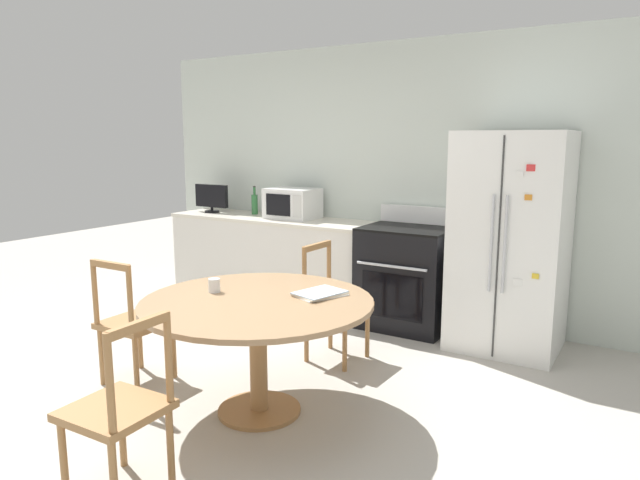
{
  "coord_description": "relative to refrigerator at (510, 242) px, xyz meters",
  "views": [
    {
      "loc": [
        2.39,
        -2.45,
        1.7
      ],
      "look_at": [
        0.2,
        1.15,
        0.95
      ],
      "focal_mm": 32.0,
      "sensor_mm": 36.0,
      "label": 1
    }
  ],
  "objects": [
    {
      "name": "kitchen_counter",
      "position": [
        -2.43,
        0.08,
        -0.43
      ],
      "size": [
        2.25,
        0.64,
        0.9
      ],
      "color": "silver",
      "rests_on": "ground_plane"
    },
    {
      "name": "dining_chair_left",
      "position": [
        -2.05,
        -2.09,
        -0.45
      ],
      "size": [
        0.43,
        0.43,
        0.9
      ],
      "rotation": [
        0.0,
        0.0,
        6.3
      ],
      "color": "#9E7042",
      "rests_on": "ground_plane"
    },
    {
      "name": "oven_range",
      "position": [
        -0.91,
        0.06,
        -0.41
      ],
      "size": [
        0.78,
        0.68,
        1.08
      ],
      "color": "black",
      "rests_on": "ground_plane"
    },
    {
      "name": "microwave",
      "position": [
        -2.2,
        0.13,
        0.17
      ],
      "size": [
        0.5,
        0.39,
        0.31
      ],
      "color": "white",
      "rests_on": "kitchen_counter"
    },
    {
      "name": "back_wall",
      "position": [
        -1.35,
        0.44,
        0.42
      ],
      "size": [
        5.2,
        0.1,
        2.6
      ],
      "color": "silver",
      "rests_on": "ground_plane"
    },
    {
      "name": "ground_plane",
      "position": [
        -1.35,
        -2.21,
        -0.88
      ],
      "size": [
        14.0,
        14.0,
        0.0
      ],
      "primitive_type": "plane",
      "color": "#B2ADA3"
    },
    {
      "name": "countertop_tv",
      "position": [
        -3.23,
        0.06,
        0.19
      ],
      "size": [
        0.43,
        0.16,
        0.31
      ],
      "color": "black",
      "rests_on": "kitchen_counter"
    },
    {
      "name": "dining_table",
      "position": [
        -1.03,
        -1.99,
        -0.26
      ],
      "size": [
        1.42,
        1.42,
        0.73
      ],
      "color": "#997551",
      "rests_on": "ground_plane"
    },
    {
      "name": "candle_glass",
      "position": [
        -1.37,
        -1.99,
        -0.11
      ],
      "size": [
        0.08,
        0.08,
        0.09
      ],
      "color": "silver",
      "rests_on": "dining_table"
    },
    {
      "name": "dining_chair_far",
      "position": [
        -1.08,
        -0.97,
        -0.45
      ],
      "size": [
        0.44,
        0.44,
        0.9
      ],
      "rotation": [
        0.0,
        0.0,
        4.68
      ],
      "color": "#9E7042",
      "rests_on": "ground_plane"
    },
    {
      "name": "refrigerator",
      "position": [
        0.0,
        0.0,
        0.0
      ],
      "size": [
        0.84,
        0.77,
        1.76
      ],
      "color": "white",
      "rests_on": "ground_plane"
    },
    {
      "name": "counter_bottle",
      "position": [
        -2.73,
        0.18,
        0.13
      ],
      "size": [
        0.07,
        0.07,
        0.3
      ],
      "color": "#2D6B38",
      "rests_on": "kitchen_counter"
    },
    {
      "name": "mail_stack",
      "position": [
        -0.75,
        -1.71,
        -0.14
      ],
      "size": [
        0.32,
        0.36,
        0.02
      ],
      "color": "white",
      "rests_on": "dining_table"
    },
    {
      "name": "dining_chair_near",
      "position": [
        -1.07,
        -3.01,
        -0.45
      ],
      "size": [
        0.43,
        0.43,
        0.9
      ],
      "rotation": [
        0.0,
        0.0,
        1.6
      ],
      "color": "#9E7042",
      "rests_on": "ground_plane"
    }
  ]
}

